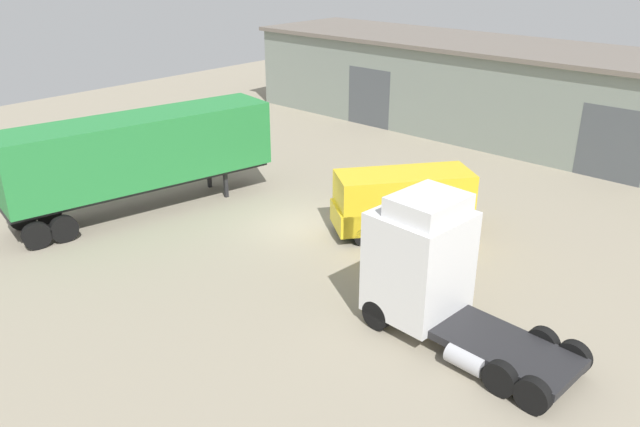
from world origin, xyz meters
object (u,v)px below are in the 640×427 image
at_px(delivery_van_yellow, 399,200).
at_px(gravel_pile, 222,138).
at_px(container_trailer_green, 140,152).
at_px(tractor_unit_white, 430,269).

height_order(delivery_van_yellow, gravel_pile, delivery_van_yellow).
distance_m(container_trailer_green, gravel_pile, 8.70).
xyz_separation_m(delivery_van_yellow, gravel_pile, (-13.39, 2.04, -0.56)).
bearing_deg(delivery_van_yellow, container_trailer_green, -22.89).
distance_m(container_trailer_green, delivery_van_yellow, 11.03).
bearing_deg(container_trailer_green, gravel_pile, 38.08).
bearing_deg(container_trailer_green, delivery_van_yellow, -49.18).
distance_m(tractor_unit_white, delivery_van_yellow, 6.83).
bearing_deg(container_trailer_green, tractor_unit_white, -77.31).
bearing_deg(gravel_pile, tractor_unit_white, -21.36).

